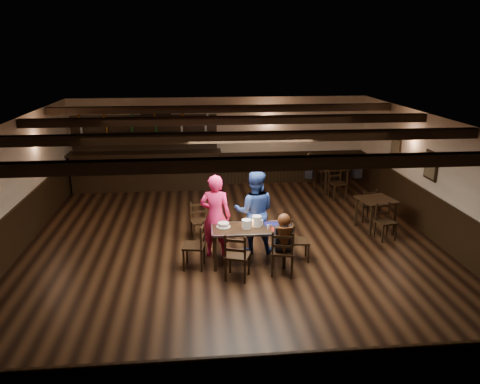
{
  "coord_description": "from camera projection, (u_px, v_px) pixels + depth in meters",
  "views": [
    {
      "loc": [
        -0.76,
        -9.17,
        4.13
      ],
      "look_at": [
        0.15,
        0.2,
        1.2
      ],
      "focal_mm": 35.0,
      "sensor_mm": 36.0,
      "label": 1
    }
  ],
  "objects": [
    {
      "name": "ground",
      "position": [
        234.0,
        249.0,
        10.01
      ],
      "size": [
        10.0,
        10.0,
        0.0
      ],
      "primitive_type": "plane",
      "color": "black",
      "rests_on": "ground"
    },
    {
      "name": "room_shell",
      "position": [
        234.0,
        169.0,
        9.53
      ],
      "size": [
        9.02,
        10.02,
        2.71
      ],
      "color": "beige",
      "rests_on": "ground"
    },
    {
      "name": "dining_table",
      "position": [
        248.0,
        232.0,
        9.16
      ],
      "size": [
        1.46,
        0.74,
        0.75
      ],
      "color": "black",
      "rests_on": "ground"
    },
    {
      "name": "chair_near_left",
      "position": [
        236.0,
        253.0,
        8.51
      ],
      "size": [
        0.53,
        0.52,
        0.91
      ],
      "color": "black",
      "rests_on": "ground"
    },
    {
      "name": "chair_near_right",
      "position": [
        283.0,
        250.0,
        8.68
      ],
      "size": [
        0.51,
        0.5,
        0.91
      ],
      "color": "black",
      "rests_on": "ground"
    },
    {
      "name": "chair_end_left",
      "position": [
        198.0,
        242.0,
        9.0
      ],
      "size": [
        0.47,
        0.49,
        0.91
      ],
      "color": "black",
      "rests_on": "ground"
    },
    {
      "name": "chair_end_right",
      "position": [
        297.0,
        238.0,
        9.36
      ],
      "size": [
        0.39,
        0.41,
        0.81
      ],
      "color": "black",
      "rests_on": "ground"
    },
    {
      "name": "chair_far_pushed",
      "position": [
        199.0,
        217.0,
        10.44
      ],
      "size": [
        0.46,
        0.45,
        0.84
      ],
      "color": "black",
      "rests_on": "ground"
    },
    {
      "name": "woman_pink",
      "position": [
        215.0,
        216.0,
        9.44
      ],
      "size": [
        0.69,
        0.52,
        1.73
      ],
      "primitive_type": "imported",
      "rotation": [
        0.0,
        0.0,
        2.96
      ],
      "color": "#FF1964",
      "rests_on": "ground"
    },
    {
      "name": "man_blue",
      "position": [
        255.0,
        212.0,
        9.66
      ],
      "size": [
        0.94,
        0.78,
        1.75
      ],
      "primitive_type": "imported",
      "rotation": [
        0.0,
        0.0,
        2.99
      ],
      "color": "navy",
      "rests_on": "ground"
    },
    {
      "name": "seated_person",
      "position": [
        284.0,
        234.0,
        8.65
      ],
      "size": [
        0.32,
        0.48,
        0.78
      ],
      "color": "black",
      "rests_on": "ground"
    },
    {
      "name": "cake",
      "position": [
        223.0,
        225.0,
        9.17
      ],
      "size": [
        0.27,
        0.27,
        0.09
      ],
      "color": "white",
      "rests_on": "dining_table"
    },
    {
      "name": "plate_stack_a",
      "position": [
        247.0,
        224.0,
        9.08
      ],
      "size": [
        0.19,
        0.19,
        0.18
      ],
      "primitive_type": "cylinder",
      "color": "white",
      "rests_on": "dining_table"
    },
    {
      "name": "plate_stack_b",
      "position": [
        257.0,
        221.0,
        9.18
      ],
      "size": [
        0.18,
        0.18,
        0.21
      ],
      "primitive_type": "cylinder",
      "color": "white",
      "rests_on": "dining_table"
    },
    {
      "name": "tea_light",
      "position": [
        247.0,
        224.0,
        9.24
      ],
      "size": [
        0.05,
        0.05,
        0.06
      ],
      "color": "#A5A8AD",
      "rests_on": "dining_table"
    },
    {
      "name": "salt_shaker",
      "position": [
        268.0,
        227.0,
        9.06
      ],
      "size": [
        0.03,
        0.03,
        0.09
      ],
      "primitive_type": "cylinder",
      "color": "silver",
      "rests_on": "dining_table"
    },
    {
      "name": "pepper_shaker",
      "position": [
        271.0,
        227.0,
        9.05
      ],
      "size": [
        0.04,
        0.04,
        0.1
      ],
      "primitive_type": "cylinder",
      "color": "#A5A8AD",
      "rests_on": "dining_table"
    },
    {
      "name": "drink_glass",
      "position": [
        261.0,
        222.0,
        9.25
      ],
      "size": [
        0.07,
        0.07,
        0.11
      ],
      "primitive_type": "cylinder",
      "color": "silver",
      "rests_on": "dining_table"
    },
    {
      "name": "menu_red",
      "position": [
        277.0,
        228.0,
        9.09
      ],
      "size": [
        0.36,
        0.31,
        0.0
      ],
      "primitive_type": "cube",
      "rotation": [
        0.0,
        0.0,
        0.41
      ],
      "color": "maroon",
      "rests_on": "dining_table"
    },
    {
      "name": "menu_blue",
      "position": [
        273.0,
        224.0,
        9.33
      ],
      "size": [
        0.34,
        0.25,
        0.0
      ],
      "primitive_type": "cube",
      "rotation": [
        0.0,
        0.0,
        -0.03
      ],
      "color": "#101254",
      "rests_on": "dining_table"
    },
    {
      "name": "bar_counter",
      "position": [
        146.0,
        165.0,
        14.07
      ],
      "size": [
        4.5,
        0.7,
        2.2
      ],
      "color": "black",
      "rests_on": "ground"
    },
    {
      "name": "back_table_a",
      "position": [
        376.0,
        203.0,
        10.9
      ],
      "size": [
        0.91,
        0.91,
        0.75
      ],
      "color": "black",
      "rests_on": "ground"
    },
    {
      "name": "back_table_b",
      "position": [
        331.0,
        170.0,
        13.79
      ],
      "size": [
        1.0,
        1.0,
        0.75
      ],
      "color": "black",
      "rests_on": "ground"
    },
    {
      "name": "bg_patron_left",
      "position": [
        310.0,
        165.0,
        13.64
      ],
      "size": [
        0.33,
        0.41,
        0.73
      ],
      "color": "black",
      "rests_on": "ground"
    },
    {
      "name": "bg_patron_right",
      "position": [
        357.0,
        165.0,
        13.68
      ],
      "size": [
        0.22,
        0.35,
        0.71
      ],
      "color": "black",
      "rests_on": "ground"
    }
  ]
}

